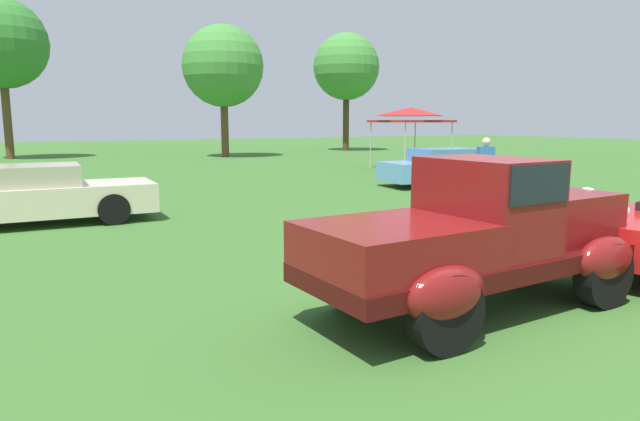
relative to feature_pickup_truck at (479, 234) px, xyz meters
name	(u,v)px	position (x,y,z in m)	size (l,w,h in m)	color
ground_plane	(490,305)	(0.21, -0.01, -0.86)	(120.00, 120.00, 0.00)	#386628
feature_pickup_truck	(479,234)	(0.00, 0.00, 0.00)	(4.24, 1.96, 1.70)	#400B0B
show_car_cream	(35,195)	(-4.13, 8.23, -0.26)	(4.62, 1.84, 1.22)	beige
show_car_skyblue	(448,167)	(8.10, 9.54, -0.26)	(4.72, 2.17, 1.22)	#669EDB
spectator_near_truck	(485,168)	(6.15, 6.00, 0.05)	(0.46, 0.38, 1.69)	#9E998E
canopy_tent_center_field	(411,114)	(10.88, 15.12, 1.56)	(2.78, 2.78, 2.71)	#B7B7BC
treeline_far_left	(1,43)	(-4.54, 31.48, 5.44)	(4.93, 4.93, 8.79)	brown
treeline_mid_left	(223,66)	(6.66, 27.31, 4.38)	(4.70, 4.70, 7.62)	brown
treeline_center	(346,67)	(16.72, 30.02, 5.02)	(4.67, 4.67, 8.25)	#47331E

